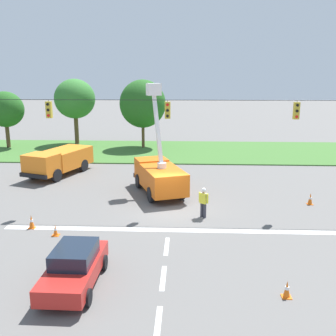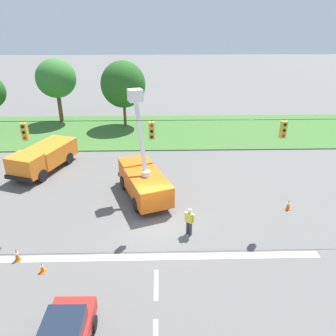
{
  "view_description": "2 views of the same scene",
  "coord_description": "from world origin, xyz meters",
  "px_view_note": "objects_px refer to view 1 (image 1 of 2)",
  "views": [
    {
      "loc": [
        0.84,
        -22.74,
        8.12
      ],
      "look_at": [
        -0.26,
        1.79,
        2.15
      ],
      "focal_mm": 42.0,
      "sensor_mm": 36.0,
      "label": 1
    },
    {
      "loc": [
        0.27,
        -17.26,
        11.72
      ],
      "look_at": [
        0.78,
        2.91,
        2.38
      ],
      "focal_mm": 35.0,
      "sensor_mm": 36.0,
      "label": 2
    }
  ],
  "objects_px": {
    "utility_truck_bucket_lift": "(159,174)",
    "traffic_cone_mid_left": "(310,199)",
    "tree_west": "(75,99)",
    "traffic_cone_mid_right": "(287,289)",
    "tree_far_west": "(5,110)",
    "sedan_red": "(74,266)",
    "utility_truck_support_near": "(59,160)",
    "road_worker": "(203,201)",
    "tree_centre": "(143,104)",
    "traffic_cone_foreground_right": "(55,230)",
    "traffic_cone_foreground_left": "(31,222)"
  },
  "relations": [
    {
      "from": "tree_west",
      "to": "traffic_cone_foreground_left",
      "type": "bearing_deg",
      "value": -80.1
    },
    {
      "from": "sedan_red",
      "to": "traffic_cone_mid_left",
      "type": "height_order",
      "value": "sedan_red"
    },
    {
      "from": "tree_centre",
      "to": "road_worker",
      "type": "height_order",
      "value": "tree_centre"
    },
    {
      "from": "tree_centre",
      "to": "traffic_cone_mid_right",
      "type": "height_order",
      "value": "tree_centre"
    },
    {
      "from": "tree_west",
      "to": "traffic_cone_foreground_right",
      "type": "xyz_separation_m",
      "value": [
        5.99,
        -26.1,
        -4.94
      ]
    },
    {
      "from": "traffic_cone_foreground_left",
      "to": "utility_truck_support_near",
      "type": "bearing_deg",
      "value": 100.34
    },
    {
      "from": "utility_truck_bucket_lift",
      "to": "utility_truck_support_near",
      "type": "bearing_deg",
      "value": 151.04
    },
    {
      "from": "tree_west",
      "to": "traffic_cone_foreground_right",
      "type": "height_order",
      "value": "tree_west"
    },
    {
      "from": "tree_west",
      "to": "traffic_cone_mid_left",
      "type": "xyz_separation_m",
      "value": [
        20.52,
        -20.54,
        -4.86
      ]
    },
    {
      "from": "sedan_red",
      "to": "traffic_cone_foreground_left",
      "type": "relative_size",
      "value": 5.79
    },
    {
      "from": "tree_far_west",
      "to": "tree_centre",
      "type": "xyz_separation_m",
      "value": [
        14.89,
        0.72,
        0.61
      ]
    },
    {
      "from": "tree_west",
      "to": "sedan_red",
      "type": "distance_m",
      "value": 32.21
    },
    {
      "from": "tree_centre",
      "to": "traffic_cone_mid_left",
      "type": "relative_size",
      "value": 10.02
    },
    {
      "from": "tree_centre",
      "to": "tree_far_west",
      "type": "bearing_deg",
      "value": -177.22
    },
    {
      "from": "tree_far_west",
      "to": "tree_centre",
      "type": "distance_m",
      "value": 14.92
    },
    {
      "from": "traffic_cone_foreground_right",
      "to": "traffic_cone_mid_left",
      "type": "bearing_deg",
      "value": 20.94
    },
    {
      "from": "tree_far_west",
      "to": "utility_truck_bucket_lift",
      "type": "xyz_separation_m",
      "value": [
        17.77,
        -16.0,
        -2.84
      ]
    },
    {
      "from": "traffic_cone_mid_left",
      "to": "traffic_cone_mid_right",
      "type": "bearing_deg",
      "value": -110.89
    },
    {
      "from": "traffic_cone_foreground_right",
      "to": "sedan_red",
      "type": "bearing_deg",
      "value": -63.67
    },
    {
      "from": "utility_truck_bucket_lift",
      "to": "utility_truck_support_near",
      "type": "relative_size",
      "value": 1.09
    },
    {
      "from": "utility_truck_bucket_lift",
      "to": "road_worker",
      "type": "bearing_deg",
      "value": -57.92
    },
    {
      "from": "utility_truck_bucket_lift",
      "to": "traffic_cone_foreground_right",
      "type": "distance_m",
      "value": 8.99
    },
    {
      "from": "utility_truck_bucket_lift",
      "to": "tree_west",
      "type": "bearing_deg",
      "value": 120.17
    },
    {
      "from": "utility_truck_support_near",
      "to": "traffic_cone_mid_left",
      "type": "bearing_deg",
      "value": -20.07
    },
    {
      "from": "utility_truck_bucket_lift",
      "to": "traffic_cone_mid_left",
      "type": "relative_size",
      "value": 10.0
    },
    {
      "from": "sedan_red",
      "to": "road_worker",
      "type": "distance_m",
      "value": 9.35
    },
    {
      "from": "traffic_cone_mid_right",
      "to": "tree_centre",
      "type": "bearing_deg",
      "value": 106.04
    },
    {
      "from": "tree_far_west",
      "to": "traffic_cone_mid_left",
      "type": "height_order",
      "value": "tree_far_west"
    },
    {
      "from": "sedan_red",
      "to": "traffic_cone_mid_left",
      "type": "relative_size",
      "value": 5.83
    },
    {
      "from": "traffic_cone_foreground_right",
      "to": "utility_truck_bucket_lift",
      "type": "bearing_deg",
      "value": 57.35
    },
    {
      "from": "tree_west",
      "to": "tree_centre",
      "type": "bearing_deg",
      "value": -13.26
    },
    {
      "from": "tree_centre",
      "to": "traffic_cone_foreground_left",
      "type": "distance_m",
      "value": 24.01
    },
    {
      "from": "utility_truck_support_near",
      "to": "road_worker",
      "type": "bearing_deg",
      "value": -39.21
    },
    {
      "from": "traffic_cone_foreground_left",
      "to": "traffic_cone_foreground_right",
      "type": "xyz_separation_m",
      "value": [
        1.59,
        -0.91,
        -0.09
      ]
    },
    {
      "from": "utility_truck_support_near",
      "to": "tree_west",
      "type": "bearing_deg",
      "value": 99.54
    },
    {
      "from": "utility_truck_support_near",
      "to": "traffic_cone_mid_left",
      "type": "distance_m",
      "value": 19.37
    },
    {
      "from": "tree_far_west",
      "to": "sedan_red",
      "type": "height_order",
      "value": "tree_far_west"
    },
    {
      "from": "tree_west",
      "to": "traffic_cone_mid_right",
      "type": "bearing_deg",
      "value": -62.37
    },
    {
      "from": "sedan_red",
      "to": "road_worker",
      "type": "relative_size",
      "value": 2.44
    },
    {
      "from": "tree_far_west",
      "to": "traffic_cone_foreground_right",
      "type": "height_order",
      "value": "tree_far_west"
    },
    {
      "from": "traffic_cone_foreground_left",
      "to": "traffic_cone_mid_right",
      "type": "relative_size",
      "value": 1.13
    },
    {
      "from": "road_worker",
      "to": "traffic_cone_mid_right",
      "type": "relative_size",
      "value": 2.67
    },
    {
      "from": "traffic_cone_mid_left",
      "to": "traffic_cone_mid_right",
      "type": "height_order",
      "value": "traffic_cone_mid_left"
    },
    {
      "from": "traffic_cone_foreground_right",
      "to": "tree_west",
      "type": "bearing_deg",
      "value": 102.93
    },
    {
      "from": "utility_truck_support_near",
      "to": "road_worker",
      "type": "relative_size",
      "value": 3.85
    },
    {
      "from": "tree_west",
      "to": "traffic_cone_mid_right",
      "type": "xyz_separation_m",
      "value": [
        16.4,
        -31.33,
        -4.9
      ]
    },
    {
      "from": "utility_truck_bucket_lift",
      "to": "traffic_cone_mid_right",
      "type": "bearing_deg",
      "value": -66.3
    },
    {
      "from": "traffic_cone_mid_right",
      "to": "road_worker",
      "type": "bearing_deg",
      "value": 108.51
    },
    {
      "from": "tree_centre",
      "to": "traffic_cone_mid_right",
      "type": "xyz_separation_m",
      "value": [
        8.47,
        -29.46,
        -4.53
      ]
    },
    {
      "from": "road_worker",
      "to": "traffic_cone_mid_left",
      "type": "bearing_deg",
      "value": 20.72
    }
  ]
}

